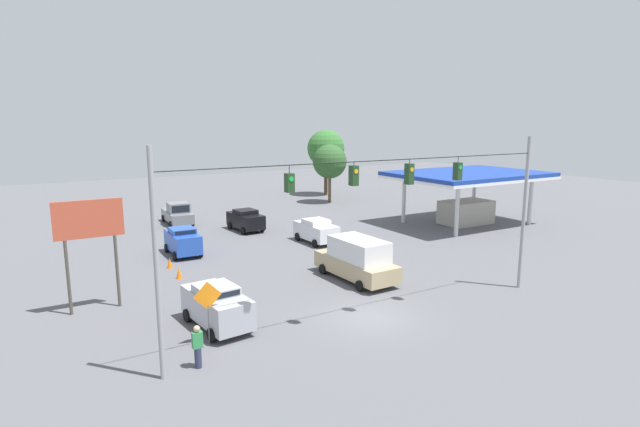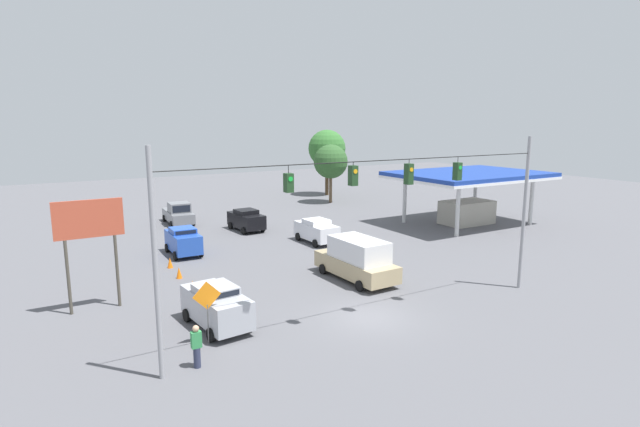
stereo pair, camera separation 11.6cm
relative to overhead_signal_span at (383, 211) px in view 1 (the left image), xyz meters
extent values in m
plane|color=#56565B|center=(0.07, -0.85, -5.50)|extent=(140.00, 140.00, 0.00)
cylinder|color=#939399|center=(-10.22, 0.00, -1.10)|extent=(0.20, 0.20, 8.81)
cylinder|color=#939399|center=(10.36, 0.00, -1.10)|extent=(0.20, 0.20, 8.81)
cylinder|color=black|center=(0.07, 0.00, 2.37)|extent=(20.58, 0.04, 0.04)
cube|color=#1E3D1E|center=(-4.73, 0.00, 1.63)|extent=(0.32, 0.36, 0.90)
cylinder|color=black|center=(-4.73, 0.00, 2.22)|extent=(0.03, 0.03, 0.29)
cylinder|color=green|center=(-4.73, 0.19, 1.83)|extent=(0.20, 0.02, 0.20)
cube|color=#1E3D1E|center=(-1.53, 0.00, 1.66)|extent=(0.32, 0.36, 0.99)
cylinder|color=black|center=(-1.53, 0.00, 2.26)|extent=(0.03, 0.03, 0.21)
cylinder|color=orange|center=(-1.53, 0.19, 1.88)|extent=(0.20, 0.02, 0.20)
cube|color=#1E3D1E|center=(1.67, 0.00, 1.76)|extent=(0.32, 0.36, 0.89)
cylinder|color=black|center=(1.67, 0.00, 2.29)|extent=(0.03, 0.03, 0.16)
cylinder|color=orange|center=(1.67, 0.19, 1.96)|extent=(0.20, 0.02, 0.20)
cube|color=#1E3D1E|center=(4.87, 0.00, 1.64)|extent=(0.32, 0.36, 0.78)
cylinder|color=black|center=(4.87, 0.00, 2.20)|extent=(0.03, 0.03, 0.34)
cylinder|color=green|center=(4.87, 0.19, 1.82)|extent=(0.20, 0.02, 0.20)
cube|color=slate|center=(2.00, -28.82, -4.73)|extent=(2.25, 5.33, 0.90)
cube|color=slate|center=(2.03, -28.19, -3.83)|extent=(1.93, 1.97, 0.90)
cube|color=black|center=(2.07, -27.24, -3.83)|extent=(1.60, 0.10, 0.63)
cylinder|color=black|center=(3.08, -27.17, -5.18)|extent=(0.25, 0.65, 0.64)
cylinder|color=black|center=(1.08, -27.07, -5.18)|extent=(0.25, 0.65, 0.64)
cylinder|color=black|center=(2.91, -30.57, -5.18)|extent=(0.25, 0.65, 0.64)
cylinder|color=black|center=(0.91, -30.47, -5.18)|extent=(0.25, 0.65, 0.64)
cube|color=tan|center=(-2.88, -6.23, -4.68)|extent=(2.46, 6.09, 1.00)
cube|color=silver|center=(-2.89, -5.93, -3.53)|extent=(2.21, 3.92, 1.29)
cube|color=black|center=(-2.83, -7.86, -3.53)|extent=(1.82, 0.08, 0.91)
cylinder|color=black|center=(-3.95, -8.22, -5.18)|extent=(0.24, 0.65, 0.64)
cylinder|color=black|center=(-1.68, -8.15, -5.18)|extent=(0.24, 0.65, 0.64)
cylinder|color=black|center=(-4.08, -4.31, -5.18)|extent=(0.24, 0.65, 0.64)
cylinder|color=black|center=(-1.80, -4.24, -5.18)|extent=(0.24, 0.65, 0.64)
cube|color=silver|center=(-5.58, -15.65, -4.57)|extent=(1.99, 4.20, 1.22)
cube|color=silver|center=(-5.58, -15.65, -3.78)|extent=(1.77, 1.87, 0.36)
cube|color=black|center=(-5.55, -16.57, -3.78)|extent=(1.50, 0.06, 0.25)
cylinder|color=black|center=(-6.47, -17.02, -5.18)|extent=(0.24, 0.65, 0.64)
cylinder|color=black|center=(-4.60, -16.97, -5.18)|extent=(0.24, 0.65, 0.64)
cylinder|color=black|center=(-6.55, -14.33, -5.18)|extent=(0.24, 0.65, 0.64)
cylinder|color=black|center=(-4.68, -14.27, -5.18)|extent=(0.24, 0.65, 0.64)
cube|color=#A8AAB2|center=(6.93, -3.62, -4.51)|extent=(2.28, 4.50, 1.35)
cube|color=#A8AAB2|center=(6.93, -3.62, -3.65)|extent=(1.89, 2.07, 0.36)
cube|color=black|center=(6.84, -2.66, -3.65)|extent=(1.48, 0.17, 0.25)
cylinder|color=black|center=(7.71, -2.13, -5.18)|extent=(0.28, 0.66, 0.64)
cylinder|color=black|center=(5.87, -2.31, -5.18)|extent=(0.28, 0.66, 0.64)
cylinder|color=black|center=(8.00, -4.93, -5.18)|extent=(0.28, 0.66, 0.64)
cylinder|color=black|center=(6.15, -5.12, -5.18)|extent=(0.28, 0.66, 0.64)
cube|color=#234CB2|center=(4.67, -17.42, -4.52)|extent=(1.89, 3.94, 1.32)
cube|color=#234CB2|center=(4.67, -17.42, -3.68)|extent=(1.70, 1.75, 0.36)
cube|color=black|center=(4.68, -16.55, -3.68)|extent=(1.46, 0.05, 0.25)
cylinder|color=black|center=(5.60, -16.17, -5.18)|extent=(0.23, 0.64, 0.64)
cylinder|color=black|center=(3.78, -16.13, -5.18)|extent=(0.23, 0.64, 0.64)
cylinder|color=black|center=(5.55, -18.71, -5.18)|extent=(0.23, 0.64, 0.64)
cylinder|color=black|center=(3.74, -18.67, -5.18)|extent=(0.23, 0.64, 0.64)
cube|color=black|center=(-2.44, -22.72, -4.57)|extent=(2.18, 4.20, 1.21)
cube|color=black|center=(-2.44, -22.72, -3.79)|extent=(1.85, 1.92, 0.36)
cube|color=black|center=(-2.37, -23.62, -3.79)|extent=(1.49, 0.14, 0.25)
cylinder|color=black|center=(-3.27, -24.11, -5.18)|extent=(0.27, 0.66, 0.64)
cylinder|color=black|center=(-1.41, -23.97, -5.18)|extent=(0.27, 0.66, 0.64)
cylinder|color=black|center=(-3.48, -21.48, -5.18)|extent=(0.27, 0.66, 0.64)
cylinder|color=black|center=(-1.61, -21.33, -5.18)|extent=(0.27, 0.66, 0.64)
cone|color=orange|center=(6.65, -3.41, -5.14)|extent=(0.37, 0.37, 0.72)
cone|color=orange|center=(6.44, -6.12, -5.14)|extent=(0.37, 0.37, 0.72)
cone|color=orange|center=(6.55, -8.87, -5.14)|extent=(0.37, 0.37, 0.72)
cone|color=orange|center=(6.49, -11.94, -5.14)|extent=(0.37, 0.37, 0.72)
cone|color=orange|center=(6.40, -14.49, -5.14)|extent=(0.37, 0.37, 0.72)
cube|color=navy|center=(-21.66, -14.83, -0.75)|extent=(13.69, 9.76, 0.35)
cube|color=white|center=(-21.66, -14.83, -1.04)|extent=(13.79, 9.86, 0.24)
cylinder|color=silver|center=(-26.45, -18.25, -3.21)|extent=(0.36, 0.36, 4.58)
cylinder|color=silver|center=(-16.87, -18.25, -3.21)|extent=(0.36, 0.36, 4.58)
cylinder|color=silver|center=(-26.45, -11.42, -3.21)|extent=(0.36, 0.36, 4.58)
cylinder|color=silver|center=(-16.87, -11.42, -3.21)|extent=(0.36, 0.36, 4.58)
cube|color=#B2AD9E|center=(-21.66, -14.83, -4.40)|extent=(4.79, 2.93, 2.20)
cylinder|color=#4C473D|center=(10.47, -8.86, -3.58)|extent=(0.16, 0.16, 3.85)
cylinder|color=#4C473D|center=(12.77, -8.86, -3.58)|extent=(0.16, 0.16, 3.85)
cube|color=#BF4C33|center=(11.62, -8.86, -0.69)|extent=(3.30, 0.12, 1.93)
cylinder|color=slate|center=(7.86, -2.03, -4.60)|extent=(0.06, 0.06, 1.80)
cube|color=orange|center=(7.86, -2.03, -3.30)|extent=(1.27, 0.04, 1.27)
cylinder|color=#2D334C|center=(8.95, -0.14, -5.08)|extent=(0.28, 0.28, 0.84)
cube|color=#338C4C|center=(8.95, -0.14, -4.33)|extent=(0.40, 0.24, 0.66)
sphere|color=tan|center=(8.95, -0.14, -3.86)|extent=(0.26, 0.26, 0.26)
cylinder|color=brown|center=(-17.09, -32.05, -3.59)|extent=(0.37, 0.37, 3.81)
sphere|color=#2D5628|center=(-17.09, -32.05, -0.58)|extent=(4.04, 4.04, 4.04)
cylinder|color=#4C3823|center=(-19.99, -37.65, -3.11)|extent=(0.46, 0.46, 4.79)
sphere|color=#336B2D|center=(-19.99, -37.65, 0.62)|extent=(4.85, 4.85, 4.85)
camera|label=1|loc=(14.22, 18.08, 4.14)|focal=28.00mm
camera|label=2|loc=(14.12, 18.14, 4.14)|focal=28.00mm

